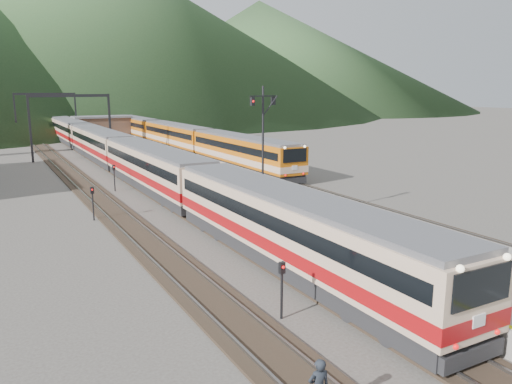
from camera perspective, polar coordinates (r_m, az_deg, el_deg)
ground at (r=18.04m, az=22.02°, el=-17.68°), size 400.00×400.00×0.00m
track_main at (r=51.88m, az=-14.35°, el=1.87°), size 2.60×200.00×0.23m
track_far at (r=50.89m, az=-19.80°, el=1.36°), size 2.60×200.00×0.23m
track_second at (r=55.80m, az=-2.86°, el=2.89°), size 2.60×200.00×0.23m
platform at (r=51.60m, az=-7.79°, el=2.56°), size 8.00×100.00×1.00m
gantry_near at (r=65.39m, az=-20.43°, el=8.34°), size 9.55×0.25×8.00m
gantry_far at (r=90.17m, az=-22.89°, el=8.88°), size 9.55×0.25×8.00m
station_shed at (r=89.67m, az=-17.19°, el=7.33°), size 9.40×4.40×3.10m
hill_b at (r=245.06m, az=-19.60°, el=17.83°), size 220.00×220.00×75.00m
hill_c at (r=252.04m, az=0.35°, el=15.43°), size 160.00×160.00×50.00m
main_train at (r=64.05m, az=-17.40°, el=5.38°), size 3.12×106.92×3.81m
second_train at (r=71.56m, az=-9.07°, el=6.30°), size 2.96×60.67×3.61m
signal_mast at (r=30.92m, az=0.79°, el=6.33°), size 2.14×0.73×7.78m
short_signal_a at (r=19.07m, az=2.97°, el=-10.29°), size 0.23×0.17×2.27m
short_signal_b at (r=44.18m, az=-15.90°, el=1.96°), size 0.26×0.22×2.27m
short_signal_c at (r=34.70m, az=-18.17°, el=-0.76°), size 0.24×0.19×2.27m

